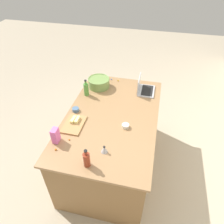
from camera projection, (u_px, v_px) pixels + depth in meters
name	position (u px, v px, depth m)	size (l,w,h in m)	color
ground_plane	(112.00, 161.00, 3.10)	(12.00, 12.00, 0.00)	#B7A88E
island_counter	(112.00, 140.00, 2.82)	(1.79, 1.10, 0.90)	olive
laptop	(144.00, 88.00, 2.90)	(0.31, 0.23, 0.22)	#B7B7BC
mixing_bowl_large	(99.00, 83.00, 2.97)	(0.31, 0.31, 0.14)	#72934C
bottle_olive	(86.00, 89.00, 2.80)	(0.07, 0.07, 0.23)	#4C8C38
bottle_soy	(87.00, 159.00, 1.92)	(0.07, 0.07, 0.21)	maroon
cutting_board	(74.00, 124.00, 2.39)	(0.33, 0.22, 0.02)	#AD7F4C
butter_stick_left	(73.00, 120.00, 2.41)	(0.11, 0.04, 0.04)	#F4E58C
butter_stick_right	(77.00, 120.00, 2.41)	(0.11, 0.04, 0.04)	#F4E58C
ramekin_small	(125.00, 126.00, 2.35)	(0.08, 0.08, 0.04)	beige
ramekin_medium	(76.00, 110.00, 2.58)	(0.08, 0.08, 0.04)	slate
kitchen_timer	(104.00, 149.00, 2.07)	(0.07, 0.07, 0.08)	#B2B2B7
candy_bag	(55.00, 135.00, 2.15)	(0.09, 0.06, 0.17)	pink
candy_0	(69.00, 140.00, 2.21)	(0.02, 0.02, 0.02)	orange
candy_1	(111.00, 79.00, 3.16)	(0.02, 0.02, 0.02)	blue
candy_2	(56.00, 149.00, 2.10)	(0.02, 0.02, 0.02)	orange
candy_3	(118.00, 80.00, 3.14)	(0.02, 0.02, 0.02)	yellow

